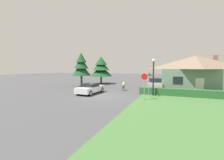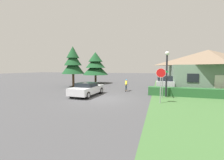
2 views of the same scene
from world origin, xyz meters
name	(u,v)px [view 1 (image 1 of 2)]	position (x,y,z in m)	size (l,w,h in m)	color
ground_plane	(102,96)	(0.00, 0.00, 0.00)	(140.00, 140.00, 0.00)	#424244
grass_verge_right	(218,97)	(12.02, 4.00, 0.01)	(16.00, 36.00, 0.01)	#3D6633
cottage_house	(195,72)	(10.33, 9.02, 2.56)	(9.31, 8.67, 4.98)	slate
hedge_row	(192,93)	(9.38, 3.37, 0.41)	(11.44, 0.90, 0.83)	#285B2D
sedan_left_lane	(91,89)	(-2.06, 1.04, 0.64)	(1.98, 4.35, 1.28)	silver
cyclist	(124,86)	(1.02, 4.92, 0.67)	(0.44, 1.64, 1.40)	black
parked_suv_right	(157,84)	(5.39, 6.84, 0.92)	(2.06, 4.69, 1.82)	#B7B7BC
stop_sign	(144,81)	(4.78, -0.18, 1.91)	(0.72, 0.09, 2.69)	gray
street_lamp	(153,71)	(5.31, 2.63, 2.80)	(0.38, 0.38, 4.32)	black
street_name_sign	(149,80)	(4.96, 1.78, 1.82)	(0.90, 0.90, 2.62)	gray
conifer_tall_near	(81,66)	(-7.25, 6.91, 3.57)	(3.21, 3.21, 5.83)	#4C3823
conifer_tall_far	(101,68)	(-6.06, 12.22, 3.23)	(4.47, 4.47, 5.52)	#4C3823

